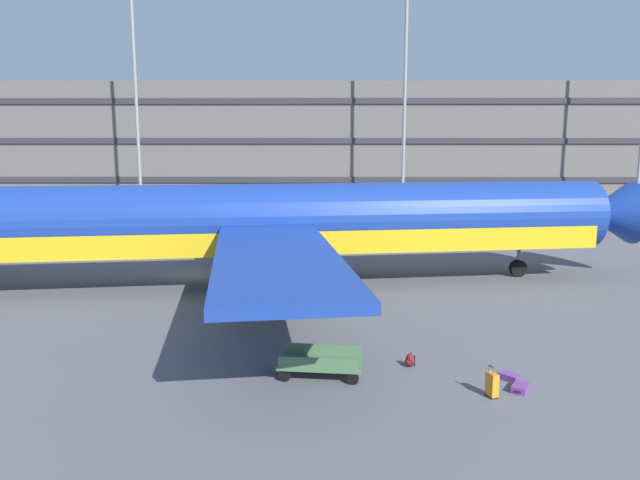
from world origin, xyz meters
name	(u,v)px	position (x,y,z in m)	size (l,w,h in m)	color
ground_plane	(201,278)	(0.00, 0.00, 0.00)	(600.00, 600.00, 0.00)	#5B5B60
terminal_structure	(278,141)	(0.00, 52.49, 7.17)	(156.30, 18.22, 14.35)	#605B56
airliner	(277,223)	(4.22, -1.28, 3.18)	(38.93, 31.67, 10.48)	navy
light_mast_left	(135,68)	(-14.09, 35.55, 14.99)	(1.80, 0.50, 26.49)	gray
light_mast_center_left	(405,72)	(15.19, 35.55, 14.47)	(1.80, 0.50, 25.45)	gray
suitcase_upright	(510,377)	(12.35, -13.63, 0.10)	(0.69, 0.71, 0.20)	#72388C
suitcase_red	(520,388)	(12.41, -14.48, 0.11)	(0.67, 0.75, 0.22)	#72388C
suitcase_orange	(492,384)	(11.46, -14.88, 0.38)	(0.33, 0.44, 0.94)	orange
backpack_navy	(410,361)	(9.42, -12.57, 0.21)	(0.40, 0.41, 0.48)	maroon
baggage_cart	(320,363)	(6.52, -13.37, 0.43)	(3.35, 1.56, 0.82)	#4C724C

